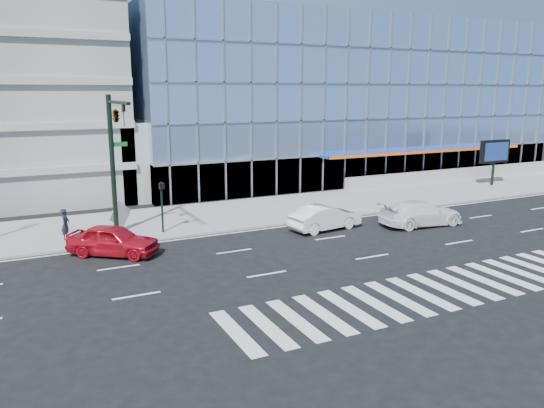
{
  "coord_description": "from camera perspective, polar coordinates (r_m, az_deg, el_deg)",
  "views": [
    {
      "loc": [
        -16.09,
        -25.06,
        8.31
      ],
      "look_at": [
        -2.29,
        3.0,
        1.65
      ],
      "focal_mm": 35.0,
      "sensor_mm": 36.0,
      "label": 1
    }
  ],
  "objects": [
    {
      "name": "white_suv",
      "position": [
        34.67,
        15.73,
        -0.95
      ],
      "size": [
        5.64,
        2.67,
        1.59
      ],
      "primitive_type": "imported",
      "rotation": [
        0.0,
        0.0,
        1.49
      ],
      "color": "white",
      "rests_on": "ground"
    },
    {
      "name": "marquee_sign",
      "position": [
        50.71,
        22.83,
        5.15
      ],
      "size": [
        3.2,
        0.43,
        4.0
      ],
      "color": "black",
      "rests_on": "sidewalk"
    },
    {
      "name": "ramp_block",
      "position": [
        44.55,
        -12.95,
        4.87
      ],
      "size": [
        6.0,
        8.0,
        6.0
      ],
      "primitive_type": "cube",
      "color": "gray",
      "rests_on": "ground"
    },
    {
      "name": "traffic_signal",
      "position": [
        30.14,
        -16.54,
        7.45
      ],
      "size": [
        1.14,
        5.74,
        8.0
      ],
      "color": "black",
      "rests_on": "sidewalk"
    },
    {
      "name": "theatre_building",
      "position": [
        59.28,
        4.41,
        11.2
      ],
      "size": [
        42.0,
        26.0,
        15.0
      ],
      "primitive_type": "cube",
      "color": "#7895C8",
      "rests_on": "ground"
    },
    {
      "name": "white_sedan",
      "position": [
        32.5,
        5.71,
        -1.46
      ],
      "size": [
        4.82,
        2.24,
        1.53
      ],
      "primitive_type": "imported",
      "rotation": [
        0.0,
        0.0,
        1.71
      ],
      "color": "silver",
      "rests_on": "ground"
    },
    {
      "name": "tilted_panel",
      "position": [
        33.08,
        -16.02,
        -1.11
      ],
      "size": [
        1.53,
        1.09,
        1.82
      ],
      "primitive_type": "cube",
      "rotation": [
        0.0,
        0.66,
        0.61
      ],
      "color": "#9F9F9F",
      "rests_on": "sidewalk"
    },
    {
      "name": "red_sedan",
      "position": [
        28.54,
        -16.72,
        -3.75
      ],
      "size": [
        4.89,
        4.35,
        1.6
      ],
      "primitive_type": "imported",
      "rotation": [
        0.0,
        0.0,
        0.92
      ],
      "color": "#B30D1A",
      "rests_on": "ground"
    },
    {
      "name": "pedestrian",
      "position": [
        31.86,
        -21.33,
        -2.02
      ],
      "size": [
        0.65,
        0.76,
        1.76
      ],
      "primitive_type": "imported",
      "rotation": [
        0.0,
        0.0,
        1.14
      ],
      "color": "black",
      "rests_on": "sidewalk"
    },
    {
      "name": "retaining_wall",
      "position": [
        54.86,
        21.18,
        3.18
      ],
      "size": [
        30.0,
        0.8,
        1.0
      ],
      "primitive_type": "cube",
      "color": "gray",
      "rests_on": "sidewalk"
    },
    {
      "name": "ped_signal_post",
      "position": [
        31.56,
        -11.76,
        0.5
      ],
      "size": [
        0.3,
        0.33,
        3.0
      ],
      "color": "black",
      "rests_on": "sidewalk"
    },
    {
      "name": "sidewalk",
      "position": [
        37.68,
        -0.23,
        -0.6
      ],
      "size": [
        120.0,
        8.0,
        0.15
      ],
      "primitive_type": "cube",
      "color": "gray",
      "rests_on": "ground"
    },
    {
      "name": "ground",
      "position": [
        30.92,
        6.28,
        -3.64
      ],
      "size": [
        160.0,
        160.0,
        0.0
      ],
      "primitive_type": "plane",
      "color": "black",
      "rests_on": "ground"
    }
  ]
}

